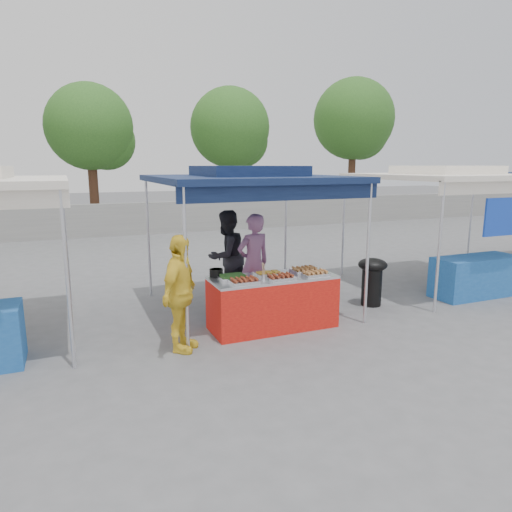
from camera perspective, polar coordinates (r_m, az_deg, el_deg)
name	(u,v)px	position (r m, az deg, el deg)	size (l,w,h in m)	color
ground_plane	(270,325)	(7.57, 1.76, -8.64)	(80.00, 80.00, 0.00)	slate
back_wall	(151,218)	(17.84, -12.99, 4.63)	(40.00, 0.25, 1.20)	gray
main_canopy	(248,178)	(8.01, -1.03, 9.78)	(3.20, 3.20, 2.57)	silver
neighbor_stall_right	(458,214)	(10.31, 23.94, 4.86)	(3.20, 3.20, 2.57)	silver
tree_1	(94,131)	(19.41, -19.63, 14.52)	(3.39, 3.31, 5.69)	#482B1B
tree_2	(233,131)	(20.58, -2.91, 15.31)	(3.49, 3.43, 5.89)	#482B1B
tree_3	(356,123)	(24.08, 12.34, 15.97)	(3.95, 3.95, 6.79)	#482B1B
vendor_table	(273,302)	(7.35, 2.11, -5.77)	(2.00, 0.80, 0.85)	red
food_tray_fl	(244,281)	(6.80, -1.49, -3.17)	(0.42, 0.30, 0.07)	silver
food_tray_fm	(281,277)	(7.03, 3.09, -2.70)	(0.42, 0.30, 0.07)	silver
food_tray_fr	(315,274)	(7.32, 7.37, -2.20)	(0.42, 0.30, 0.07)	silver
food_tray_bl	(233,277)	(7.05, -2.92, -2.65)	(0.42, 0.30, 0.07)	silver
food_tray_bm	(268,273)	(7.28, 1.55, -2.19)	(0.42, 0.30, 0.07)	silver
food_tray_br	(305,270)	(7.55, 6.09, -1.75)	(0.42, 0.30, 0.07)	silver
cooking_pot	(216,273)	(7.23, -5.00, -2.11)	(0.21, 0.21, 0.12)	black
skewer_cup	(264,278)	(6.95, 0.95, -2.75)	(0.07, 0.07, 0.09)	silver
wok_burner	(372,277)	(8.75, 14.31, -2.60)	(0.54, 0.54, 0.90)	black
crate_left	(229,311)	(7.76, -3.43, -6.92)	(0.53, 0.37, 0.32)	#163FB5
crate_right	(282,306)	(8.11, 3.28, -6.28)	(0.44, 0.31, 0.27)	#163FB5
crate_stacked	(282,292)	(8.04, 3.30, -4.54)	(0.41, 0.29, 0.25)	#163FB5
vendor_woman	(254,263)	(8.03, -0.31, -0.93)	(0.64, 0.42, 1.76)	#99618E
helper_man	(227,256)	(8.68, -3.70, -0.05)	(0.85, 0.66, 1.76)	black
customer_person	(180,294)	(6.43, -9.47, -4.68)	(0.97, 0.40, 1.66)	yellow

